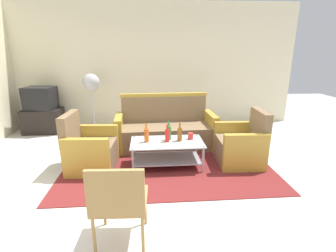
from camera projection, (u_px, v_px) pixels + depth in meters
name	position (u px, v px, depth m)	size (l,w,h in m)	color
ground_plane	(167.00, 186.00, 3.38)	(14.00, 14.00, 0.00)	silver
wall_back	(157.00, 66.00, 5.90)	(6.52, 0.12, 2.80)	beige
rug	(167.00, 162.00, 4.08)	(3.18, 2.25, 0.01)	maroon
couch	(166.00, 130.00, 4.69)	(1.83, 0.80, 0.96)	#7F6647
armchair_left	(90.00, 150.00, 3.83)	(0.75, 0.81, 0.85)	#7F6647
armchair_right	(241.00, 146.00, 4.02)	(0.73, 0.79, 0.85)	#7F6647
coffee_table	(167.00, 150.00, 3.88)	(1.10, 0.60, 0.40)	silver
bottle_orange	(147.00, 135.00, 3.80)	(0.07, 0.07, 0.29)	#D85919
bottle_green	(169.00, 133.00, 3.90)	(0.06, 0.06, 0.30)	#2D8C38
bottle_brown	(180.00, 134.00, 3.85)	(0.07, 0.07, 0.29)	brown
bottle_red	(167.00, 135.00, 3.81)	(0.06, 0.06, 0.27)	red
cup	(191.00, 136.00, 3.94)	(0.08, 0.08, 0.10)	red
tv_stand	(44.00, 121.00, 5.55)	(0.80, 0.50, 0.52)	black
television	(40.00, 98.00, 5.40)	(0.65, 0.52, 0.48)	black
pedestal_fan	(91.00, 86.00, 5.46)	(0.36, 0.36, 1.27)	#2D2D33
wicker_chair	(119.00, 199.00, 2.21)	(0.50, 0.50, 0.84)	#AD844C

